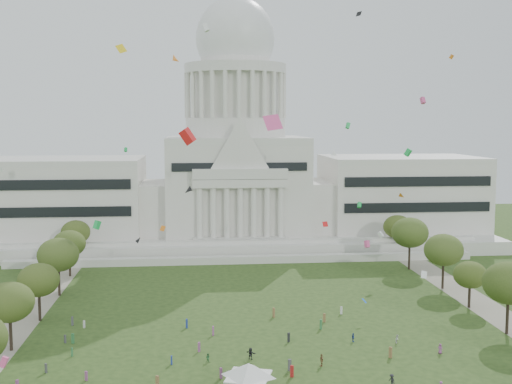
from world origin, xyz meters
name	(u,v)px	position (x,y,z in m)	size (l,w,h in m)	color
ground	(284,381)	(0.00, 0.00, 0.00)	(400.00, 400.00, 0.00)	#294218
capitol	(236,174)	(0.00, 113.59, 22.30)	(160.00, 64.50, 91.30)	silver
path_left	(14,327)	(-48.00, 30.00, 0.02)	(8.00, 160.00, 0.04)	gray
path_right	(495,313)	(48.00, 30.00, 0.02)	(8.00, 160.00, 0.04)	gray
row_tree_l_2	(9,302)	(-45.04, 17.30, 8.51)	(8.42, 8.42, 11.97)	black
row_tree_r_2	(509,283)	(44.17, 17.44, 9.66)	(9.55, 9.55, 13.58)	black
row_tree_l_3	(39,280)	(-44.09, 33.92, 8.21)	(8.12, 8.12, 11.55)	black
row_tree_r_3	(470,275)	(44.40, 34.48, 7.08)	(7.01, 7.01, 9.98)	black
row_tree_l_4	(58,255)	(-44.08, 52.42, 9.39)	(9.29, 9.29, 13.21)	black
row_tree_r_4	(444,250)	(44.76, 50.04, 9.29)	(9.19, 9.19, 13.06)	black
row_tree_l_5	(69,244)	(-45.22, 71.01, 8.42)	(8.33, 8.33, 11.85)	black
row_tree_r_5	(410,233)	(43.49, 70.19, 9.93)	(9.82, 9.82, 13.96)	black
row_tree_l_6	(76,232)	(-46.87, 89.14, 8.27)	(8.19, 8.19, 11.64)	black
row_tree_r_6	(398,227)	(45.96, 88.13, 8.51)	(8.42, 8.42, 11.97)	black
event_tent	(249,369)	(-5.78, -4.13, 3.60)	(10.46, 10.46, 4.65)	#4C4C4C
person_0	(440,349)	(28.01, 8.83, 0.85)	(0.83, 0.54, 1.70)	#994C8C
person_2	(397,339)	(22.35, 14.47, 0.77)	(0.75, 0.46, 1.54)	silver
person_3	(392,380)	(15.65, -3.68, 0.95)	(1.23, 0.63, 1.90)	#26262B
person_4	(321,360)	(6.80, 5.17, 1.01)	(1.18, 0.65, 2.02)	olive
person_5	(251,354)	(-4.33, 9.18, 1.00)	(1.86, 0.74, 2.01)	#26262B
person_8	(208,358)	(-11.42, 8.67, 0.74)	(0.72, 0.44, 1.48)	#33723F
person_10	(353,338)	(14.70, 15.97, 0.78)	(0.92, 0.50, 1.57)	navy
distant_crowd	(211,343)	(-10.78, 15.49, 0.87)	(58.97, 33.70, 1.93)	#994C8C
kite_swarm	(287,181)	(1.22, 6.24, 30.02)	(80.66, 95.18, 60.98)	orange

